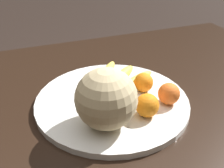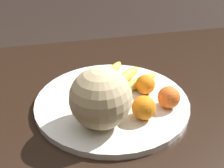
{
  "view_description": "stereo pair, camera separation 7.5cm",
  "coord_description": "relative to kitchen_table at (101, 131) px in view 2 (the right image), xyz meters",
  "views": [
    {
      "loc": [
        0.19,
        0.58,
        1.19
      ],
      "look_at": [
        -0.04,
        -0.03,
        0.8
      ],
      "focal_mm": 42.0,
      "sensor_mm": 36.0,
      "label": 1
    },
    {
      "loc": [
        0.12,
        0.6,
        1.19
      ],
      "look_at": [
        -0.04,
        -0.03,
        0.8
      ],
      "focal_mm": 42.0,
      "sensor_mm": 36.0,
      "label": 2
    }
  ],
  "objects": [
    {
      "name": "orange_front_right",
      "position": [
        -0.1,
        0.08,
        0.13
      ],
      "size": [
        0.06,
        0.06,
        0.06
      ],
      "color": "orange",
      "rests_on": "fruit_bowl"
    },
    {
      "name": "kitchen_table",
      "position": [
        0.0,
        0.0,
        0.0
      ],
      "size": [
        1.69,
        1.13,
        0.74
      ],
      "color": "black",
      "rests_on": "ground_plane"
    },
    {
      "name": "orange_front_left",
      "position": [
        -0.19,
        0.05,
        0.13
      ],
      "size": [
        0.06,
        0.06,
        0.06
      ],
      "color": "orange",
      "rests_on": "fruit_bowl"
    },
    {
      "name": "orange_back_left",
      "position": [
        -0.15,
        -0.03,
        0.12
      ],
      "size": [
        0.06,
        0.06,
        0.06
      ],
      "color": "orange",
      "rests_on": "fruit_bowl"
    },
    {
      "name": "banana_bunch",
      "position": [
        -0.1,
        -0.11,
        0.11
      ],
      "size": [
        0.21,
        0.21,
        0.03
      ],
      "rotation": [
        0.0,
        0.0,
        3.84
      ],
      "color": "#473819",
      "rests_on": "fruit_bowl"
    },
    {
      "name": "melon",
      "position": [
        0.01,
        0.08,
        0.17
      ],
      "size": [
        0.16,
        0.16,
        0.16
      ],
      "color": "#C6B284",
      "rests_on": "fruit_bowl"
    },
    {
      "name": "orange_mid_center",
      "position": [
        -0.07,
        -0.01,
        0.13
      ],
      "size": [
        0.06,
        0.06,
        0.06
      ],
      "color": "orange",
      "rests_on": "fruit_bowl"
    },
    {
      "name": "produce_tag",
      "position": [
        -0.11,
        0.01,
        0.1
      ],
      "size": [
        0.1,
        0.06,
        0.0
      ],
      "rotation": [
        0.0,
        0.0,
        -0.37
      ],
      "color": "white",
      "rests_on": "fruit_bowl"
    },
    {
      "name": "fruit_bowl",
      "position": [
        -0.04,
        -0.03,
        0.09
      ],
      "size": [
        0.45,
        0.45,
        0.02
      ],
      "color": "white",
      "rests_on": "kitchen_table"
    }
  ]
}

